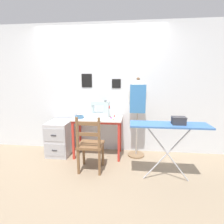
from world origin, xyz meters
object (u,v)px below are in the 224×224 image
(filing_cabinet, at_px, (60,138))
(storage_box, at_px, (179,121))
(ironing_board, at_px, (169,127))
(fabric_bowl, at_px, (79,117))
(dress_form, at_px, (138,101))
(wooden_chair, at_px, (90,145))
(thread_spool_near_machine, at_px, (111,118))
(scissors, at_px, (115,120))
(sewing_machine, at_px, (102,110))
(thread_spool_mid_table, at_px, (114,116))

(filing_cabinet, height_order, storage_box, storage_box)
(filing_cabinet, height_order, ironing_board, ironing_board)
(fabric_bowl, relative_size, dress_form, 0.11)
(wooden_chair, bearing_deg, storage_box, -6.63)
(wooden_chair, bearing_deg, fabric_bowl, 122.58)
(fabric_bowl, height_order, wooden_chair, wooden_chair)
(filing_cabinet, bearing_deg, thread_spool_near_machine, -2.12)
(thread_spool_near_machine, bearing_deg, dress_form, 12.00)
(scissors, relative_size, wooden_chair, 0.16)
(dress_form, distance_m, ironing_board, 0.93)
(scissors, bearing_deg, dress_form, 25.72)
(thread_spool_near_machine, bearing_deg, wooden_chair, -117.15)
(sewing_machine, distance_m, thread_spool_near_machine, 0.25)
(filing_cabinet, bearing_deg, storage_box, -19.38)
(thread_spool_mid_table, height_order, filing_cabinet, thread_spool_mid_table)
(storage_box, bearing_deg, scissors, 147.76)
(filing_cabinet, xyz_separation_m, dress_form, (1.52, 0.06, 0.76))
(scissors, height_order, filing_cabinet, scissors)
(wooden_chair, height_order, filing_cabinet, wooden_chair)
(sewing_machine, height_order, fabric_bowl, sewing_machine)
(thread_spool_mid_table, height_order, storage_box, storage_box)
(storage_box, bearing_deg, sewing_machine, 147.76)
(scissors, distance_m, ironing_board, 1.02)
(filing_cabinet, bearing_deg, dress_form, 2.45)
(thread_spool_near_machine, height_order, ironing_board, ironing_board)
(ironing_board, height_order, storage_box, storage_box)
(sewing_machine, relative_size, thread_spool_mid_table, 9.10)
(filing_cabinet, bearing_deg, scissors, -6.54)
(scissors, relative_size, storage_box, 0.77)
(thread_spool_near_machine, height_order, filing_cabinet, thread_spool_near_machine)
(ironing_board, bearing_deg, dress_form, 118.55)
(filing_cabinet, bearing_deg, thread_spool_mid_table, 5.52)
(wooden_chair, height_order, ironing_board, wooden_chair)
(sewing_machine, distance_m, ironing_board, 1.34)
(fabric_bowl, distance_m, wooden_chair, 0.69)
(wooden_chair, bearing_deg, scissors, 51.18)
(thread_spool_near_machine, distance_m, dress_form, 0.59)
(thread_spool_mid_table, distance_m, filing_cabinet, 1.18)
(wooden_chair, bearing_deg, filing_cabinet, 142.84)
(scissors, bearing_deg, wooden_chair, -128.82)
(storage_box, bearing_deg, fabric_bowl, 158.13)
(sewing_machine, distance_m, storage_box, 1.45)
(sewing_machine, relative_size, dress_form, 0.23)
(scissors, xyz_separation_m, ironing_board, (0.83, -0.59, 0.05))
(wooden_chair, distance_m, storage_box, 1.40)
(fabric_bowl, height_order, ironing_board, ironing_board)
(fabric_bowl, bearing_deg, storage_box, -21.87)
(scissors, xyz_separation_m, thread_spool_near_machine, (-0.08, 0.09, 0.01))
(wooden_chair, bearing_deg, thread_spool_mid_table, 64.58)
(ironing_board, bearing_deg, storage_box, -3.39)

